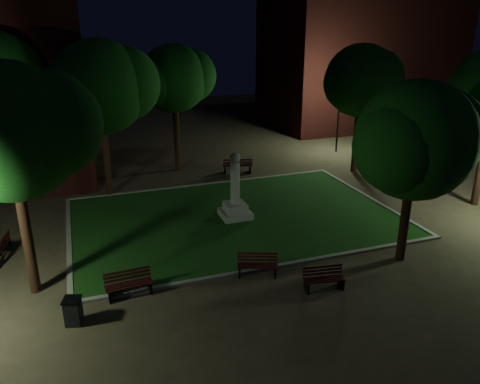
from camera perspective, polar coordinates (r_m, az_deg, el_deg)
The scene contains 17 objects.
ground at distance 20.89m, azimuth 1.21°, elevation -5.25°, with size 80.00×80.00×0.00m, color #423527.
lawn at distance 22.59m, azimuth -0.58°, elevation -3.11°, with size 15.00×10.00×0.08m, color #163F12.
lawn_kerb at distance 22.58m, azimuth -0.59°, elevation -3.06°, with size 15.40×10.40×0.12m.
monument at distance 22.24m, azimuth -0.59°, elevation -0.94°, with size 1.40×1.40×3.20m.
building_far at distance 45.13m, azimuth 14.28°, elevation 15.80°, with size 16.00×10.00×12.00m, color #441411.
tree_west at distance 16.30m, azimuth -26.00°, elevation 6.57°, with size 5.45×4.45×7.93m.
tree_north_wl at distance 25.10m, azimuth -16.51°, elevation 12.15°, with size 5.88×4.80×8.22m.
tree_ne at distance 29.40m, azimuth 14.73°, elevation 13.00°, with size 5.29×4.32×7.80m.
tree_se at distance 18.36m, azimuth 20.85°, elevation 5.89°, with size 5.45×4.45×7.08m.
tree_far_north at distance 29.03m, azimuth -7.87°, elevation 13.54°, with size 4.99×4.07×7.76m.
lamppost_ne at distance 34.25m, azimuth 11.97°, elevation 9.78°, with size 1.18×0.28×4.34m.
bench_near_left at distance 17.65m, azimuth 2.15°, elevation -8.91°, with size 1.60×1.03×0.83m.
bench_near_right at distance 17.07m, azimuth 10.17°, elevation -10.38°, with size 1.53×0.73×0.81m.
bench_west_near at distance 16.88m, azimuth -13.40°, elevation -10.89°, with size 1.64×0.67×0.88m.
bench_right_side at distance 27.72m, azimuth 20.83°, elevation 0.79°, with size 0.55×1.54×0.85m.
bench_far_side at distance 29.09m, azimuth -0.30°, elevation 3.17°, with size 1.90×1.06×0.99m.
trash_bin at distance 15.91m, azimuth -19.68°, elevation -13.50°, with size 0.66×0.66×0.90m.
Camera 1 is at (-6.73, -17.63, 8.96)m, focal length 35.00 mm.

